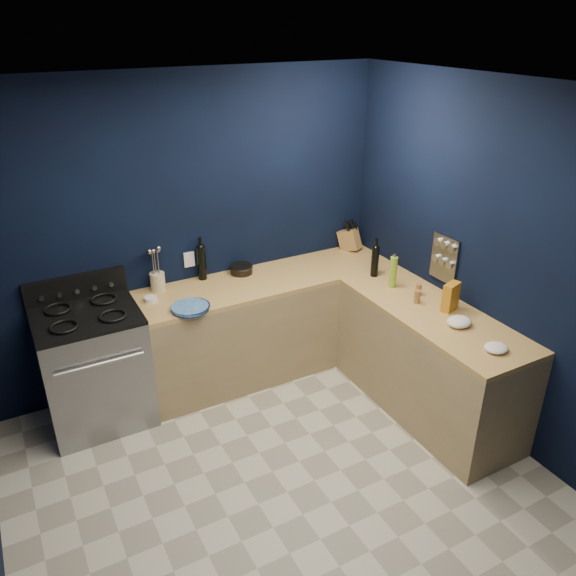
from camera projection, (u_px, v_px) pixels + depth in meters
floor at (287, 493)px, 3.86m from camera, size 3.50×3.50×0.02m
ceiling at (287, 92)px, 2.72m from camera, size 3.50×3.50×0.02m
wall_back at (186, 234)px, 4.68m from camera, size 3.50×0.02×2.60m
wall_right at (502, 269)px, 4.04m from camera, size 0.02×3.50×2.60m
wall_front at (534, 558)px, 1.90m from camera, size 3.50×0.02×2.60m
cab_back at (270, 325)px, 5.06m from camera, size 2.30×0.63×0.86m
top_back at (269, 280)px, 4.87m from camera, size 2.30×0.63×0.04m
cab_right at (428, 363)px, 4.51m from camera, size 0.63×1.67×0.86m
top_right at (434, 314)px, 4.31m from camera, size 0.63×1.67×0.04m
gas_range at (95, 369)px, 4.38m from camera, size 0.76×0.66×0.92m
oven_door at (104, 392)px, 4.14m from camera, size 0.59×0.02×0.42m
cooktop at (85, 316)px, 4.17m from camera, size 0.76×0.66×0.03m
backguard at (76, 287)px, 4.37m from camera, size 0.76×0.06×0.20m
spice_panel at (444, 259)px, 4.52m from camera, size 0.02×0.28×0.38m
wall_outlet at (189, 259)px, 4.76m from camera, size 0.09×0.02×0.13m
plate_stack at (190, 308)px, 4.32m from camera, size 0.33×0.33×0.04m
ramekin at (151, 299)px, 4.45m from camera, size 0.12×0.12×0.04m
utensil_crock at (158, 282)px, 4.61m from camera, size 0.16×0.16×0.15m
wine_bottle_back at (202, 263)px, 4.77m from camera, size 0.09×0.09×0.30m
lemon_basket at (241, 269)px, 4.93m from camera, size 0.20×0.20×0.07m
knife_block at (349, 240)px, 5.40m from camera, size 0.20×0.26×0.24m
wine_bottle_right at (375, 262)px, 4.84m from camera, size 0.08×0.08×0.27m
oil_bottle at (393, 272)px, 4.64m from camera, size 0.07×0.07×0.26m
spice_jar_near at (417, 297)px, 4.41m from camera, size 0.06×0.06×0.11m
spice_jar_far at (419, 289)px, 4.54m from camera, size 0.05×0.05×0.09m
crouton_bag at (451, 297)px, 4.28m from camera, size 0.17×0.12×0.22m
towel_front at (459, 322)px, 4.10m from camera, size 0.23×0.22×0.07m
towel_end at (496, 348)px, 3.79m from camera, size 0.21×0.20×0.05m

